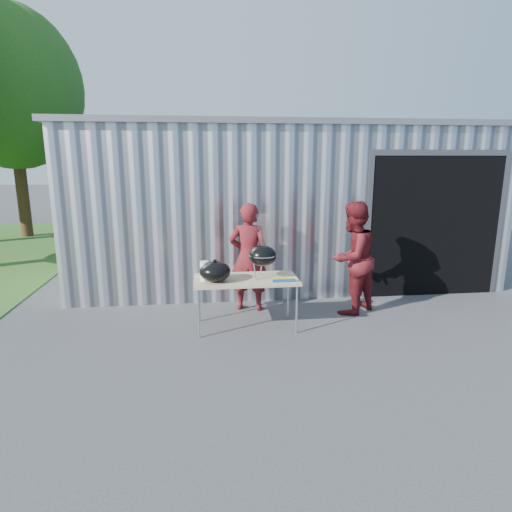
{
  "coord_description": "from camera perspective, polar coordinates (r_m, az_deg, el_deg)",
  "views": [
    {
      "loc": [
        -0.77,
        -5.43,
        2.43
      ],
      "look_at": [
        -0.04,
        0.64,
        1.05
      ],
      "focal_mm": 30.0,
      "sensor_mm": 36.0,
      "label": 1
    }
  ],
  "objects": [
    {
      "name": "white_tub",
      "position": [
        6.35,
        -6.46,
        -2.25
      ],
      "size": [
        0.2,
        0.15,
        0.1
      ],
      "primitive_type": "cube",
      "color": "white",
      "rests_on": "folding_table"
    },
    {
      "name": "grill_lid",
      "position": [
        6.05,
        -5.48,
        -2.06
      ],
      "size": [
        0.44,
        0.44,
        0.32
      ],
      "color": "black",
      "rests_on": "folding_table"
    },
    {
      "name": "ground",
      "position": [
        6.0,
        1.16,
        -11.19
      ],
      "size": [
        80.0,
        80.0,
        0.0
      ],
      "primitive_type": "plane",
      "color": "#3E3E40"
    },
    {
      "name": "kettle_grill",
      "position": [
        6.13,
        0.89,
        0.92
      ],
      "size": [
        0.41,
        0.41,
        0.93
      ],
      "color": "black",
      "rests_on": "folding_table"
    },
    {
      "name": "folding_table",
      "position": [
        6.22,
        -1.34,
        -3.35
      ],
      "size": [
        1.5,
        0.75,
        0.75
      ],
      "color": "tan",
      "rests_on": "ground"
    },
    {
      "name": "person_bystander",
      "position": [
        6.98,
        12.7,
        -0.26
      ],
      "size": [
        1.11,
        1.07,
        1.8
      ],
      "primitive_type": "imported",
      "rotation": [
        0.0,
        0.0,
        3.77
      ],
      "color": "maroon",
      "rests_on": "ground"
    },
    {
      "name": "building",
      "position": [
        10.2,
        2.74,
        7.68
      ],
      "size": [
        8.2,
        6.2,
        3.1
      ],
      "color": "silver",
      "rests_on": "ground"
    },
    {
      "name": "tree_far",
      "position": [
        15.67,
        -29.96,
        18.81
      ],
      "size": [
        4.2,
        4.2,
        6.96
      ],
      "color": "#442D19",
      "rests_on": "ground"
    },
    {
      "name": "person_cook",
      "position": [
        6.94,
        -0.97,
        -0.16
      ],
      "size": [
        0.72,
        0.56,
        1.77
      ],
      "primitive_type": "imported",
      "rotation": [
        0.0,
        0.0,
        2.92
      ],
      "color": "maroon",
      "rests_on": "ground"
    },
    {
      "name": "foil_box",
      "position": [
        6.03,
        3.73,
        -3.18
      ],
      "size": [
        0.32,
        0.06,
        0.06
      ],
      "color": "#174599",
      "rests_on": "folding_table"
    },
    {
      "name": "paper_towels",
      "position": [
        6.1,
        -6.89,
        -2.01
      ],
      "size": [
        0.12,
        0.12,
        0.28
      ],
      "primitive_type": "cylinder",
      "color": "white",
      "rests_on": "folding_table"
    }
  ]
}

